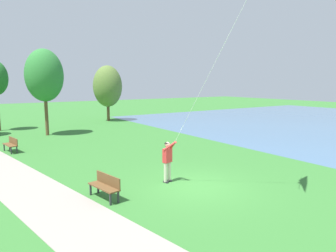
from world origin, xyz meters
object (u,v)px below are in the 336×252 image
(park_bench_far_walkway, at_px, (11,144))
(tree_horizon_far, at_px, (108,86))
(park_bench_near_walkway, at_px, (105,185))
(person_kite_flyer, at_px, (168,158))
(tree_treeline_left, at_px, (44,76))

(park_bench_far_walkway, height_order, tree_horizon_far, tree_horizon_far)
(park_bench_near_walkway, xyz_separation_m, tree_horizon_far, (9.11, 21.48, 3.29))
(person_kite_flyer, bearing_deg, tree_treeline_left, 95.89)
(park_bench_far_walkway, relative_size, tree_treeline_left, 0.23)
(tree_treeline_left, bearing_deg, park_bench_near_walkway, -94.99)
(tree_horizon_far, bearing_deg, park_bench_far_walkway, -134.54)
(park_bench_far_walkway, bearing_deg, tree_treeline_left, 57.90)
(park_bench_far_walkway, relative_size, tree_horizon_far, 0.26)
(park_bench_near_walkway, bearing_deg, tree_treeline_left, 85.01)
(park_bench_near_walkway, bearing_deg, person_kite_flyer, 5.54)
(park_bench_near_walkway, xyz_separation_m, tree_treeline_left, (1.35, 15.44, 4.23))
(park_bench_far_walkway, height_order, tree_treeline_left, tree_treeline_left)
(park_bench_near_walkway, height_order, park_bench_far_walkway, same)
(person_kite_flyer, distance_m, park_bench_near_walkway, 2.97)
(park_bench_far_walkway, distance_m, tree_horizon_far, 15.97)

